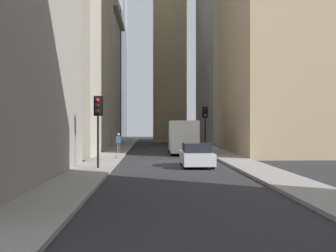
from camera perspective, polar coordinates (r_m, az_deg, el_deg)
ground_plane at (r=29.43m, az=0.38°, el=-4.71°), size 135.00×135.00×0.00m
sidewalk_right at (r=29.57m, az=-8.39°, el=-4.55°), size 90.00×2.20×0.14m
sidewalk_left at (r=29.96m, az=9.04°, el=-4.49°), size 90.00×2.20×0.14m
building_left_far at (r=61.68m, az=9.17°, el=10.86°), size 19.84×10.50×27.96m
building_right_far at (r=59.03m, az=-11.27°, el=6.97°), size 14.05×10.50×19.03m
building_right_midfar at (r=42.09m, az=-15.26°, el=12.86°), size 15.88×10.00×23.53m
church_spire at (r=69.30m, az=0.17°, el=15.01°), size 5.32×5.32×38.79m
delivery_truck at (r=38.50m, az=1.87°, el=-1.40°), size 6.46×2.25×2.84m
sedan_silver at (r=26.80m, az=3.63°, el=-3.76°), size 4.30×1.78×1.42m
traffic_light_foreground at (r=24.81m, az=-8.85°, el=1.41°), size 0.43×0.52×3.94m
traffic_light_midblock at (r=43.31m, az=4.74°, el=1.04°), size 0.43×0.52×4.13m
pedestrian at (r=38.00m, az=-6.26°, el=-2.04°), size 0.26×0.44×1.67m
discarded_bottle at (r=31.89m, az=-6.59°, el=-3.89°), size 0.07×0.07×0.27m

